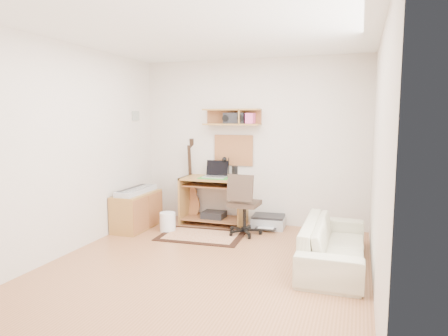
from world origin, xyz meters
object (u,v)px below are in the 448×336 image
(printer, at_px, (268,222))
(task_chair, at_px, (245,204))
(sofa, at_px, (334,236))
(cabinet, at_px, (137,211))
(desk, at_px, (214,201))

(printer, bearing_deg, task_chair, -122.32)
(printer, height_order, sofa, sofa)
(cabinet, distance_m, sofa, 3.03)
(cabinet, xyz_separation_m, printer, (1.91, 0.67, -0.19))
(cabinet, xyz_separation_m, sofa, (2.96, -0.63, 0.06))
(sofa, bearing_deg, task_chair, 57.28)
(task_chair, distance_m, printer, 0.65)
(cabinet, distance_m, printer, 2.03)
(desk, bearing_deg, cabinet, -149.17)
(desk, xyz_separation_m, cabinet, (-1.03, -0.62, -0.10))
(desk, distance_m, printer, 0.93)
(printer, relative_size, sofa, 0.29)
(cabinet, bearing_deg, sofa, -12.04)
(desk, relative_size, printer, 2.02)
(desk, height_order, cabinet, desk)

